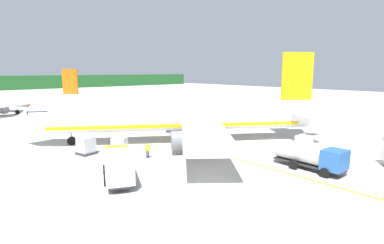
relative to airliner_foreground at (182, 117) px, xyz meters
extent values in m
cube|color=#B7B5AD|center=(9.15, 26.70, -3.49)|extent=(240.00, 320.00, 0.20)
cube|color=#1E5123|center=(9.15, 143.36, 0.12)|extent=(216.00, 6.00, 7.03)
cylinder|color=white|center=(-0.48, 0.31, 0.11)|extent=(32.20, 22.89, 3.80)
cone|color=white|center=(-16.54, 10.82, 0.11)|extent=(3.98, 4.33, 3.61)
cone|color=white|center=(15.92, -10.42, 0.51)|extent=(4.45, 4.45, 3.23)
cube|color=#192333|center=(-14.70, 9.62, 0.96)|extent=(3.78, 4.02, 0.60)
cube|color=white|center=(-3.81, -8.43, -0.56)|extent=(13.83, 15.43, 0.50)
cylinder|color=slate|center=(-3.81, -5.15, -1.76)|extent=(3.88, 3.59, 2.20)
cube|color=white|center=(6.20, 6.86, -0.56)|extent=(11.58, 16.42, 0.50)
cylinder|color=slate|center=(3.20, 5.56, -1.76)|extent=(3.88, 3.59, 2.20)
cube|color=#F2B20C|center=(13.33, -8.72, 5.26)|extent=(3.88, 2.71, 6.50)
cube|color=white|center=(13.33, -8.72, 0.51)|extent=(8.37, 10.45, 0.24)
cube|color=#F2B20C|center=(-0.48, 0.31, -0.94)|extent=(29.09, 20.76, 0.36)
cylinder|color=black|center=(-11.92, 7.80, -2.84)|extent=(1.11, 0.90, 1.10)
cylinder|color=gray|center=(-11.92, 7.80, -2.04)|extent=(0.20, 0.20, 0.50)
cylinder|color=black|center=(-0.64, -2.69, -2.84)|extent=(1.11, 0.90, 1.10)
cylinder|color=gray|center=(-0.64, -2.69, -2.04)|extent=(0.20, 0.20, 0.50)
cylinder|color=black|center=(2.20, 1.67, -2.84)|extent=(1.11, 0.90, 1.10)
cylinder|color=gray|center=(2.20, 1.67, -2.04)|extent=(0.20, 0.20, 0.50)
cylinder|color=white|center=(-9.42, 46.86, -0.51)|extent=(19.35, 26.19, 3.13)
cone|color=white|center=(-0.29, 33.56, -0.18)|extent=(3.68, 3.68, 2.66)
cylinder|color=slate|center=(-13.67, 43.74, -2.05)|extent=(2.98, 3.20, 1.81)
cube|color=white|center=(-2.29, 49.76, -1.06)|extent=(12.58, 11.55, 0.41)
cylinder|color=slate|center=(-4.99, 49.70, -2.05)|extent=(2.98, 3.20, 1.81)
cube|color=#D8590C|center=(-1.73, 35.67, 3.73)|extent=(2.29, 3.15, 5.35)
cube|color=white|center=(-1.73, 35.67, -0.18)|extent=(8.54, 7.02, 0.20)
cube|color=#D8590C|center=(-9.42, 46.86, -1.37)|extent=(17.54, 23.66, 0.30)
cylinder|color=black|center=(-10.48, 44.63, -2.94)|extent=(0.75, 0.91, 0.91)
cylinder|color=gray|center=(-10.48, 44.63, -2.28)|extent=(0.16, 0.16, 0.41)
cylinder|color=black|center=(-6.96, 47.05, -2.94)|extent=(0.75, 0.91, 0.91)
cylinder|color=gray|center=(-6.96, 47.05, -2.28)|extent=(0.16, 0.16, 0.41)
cube|color=yellow|center=(-12.60, -5.60, -1.89)|extent=(2.74, 2.54, 1.80)
cube|color=#192333|center=(-12.25, -4.83, -1.53)|extent=(1.72, 0.83, 0.94)
cube|color=white|center=(-13.93, -8.58, -1.82)|extent=(3.94, 5.20, 1.94)
cube|color=#262628|center=(-13.56, -7.75, -2.87)|extent=(4.07, 6.57, 0.16)
cylinder|color=black|center=(-13.72, -5.43, -2.94)|extent=(0.62, 0.94, 0.90)
cylinder|color=black|center=(-11.72, -6.33, -2.94)|extent=(0.62, 0.94, 0.90)
cylinder|color=black|center=(-14.93, -8.12, -2.94)|extent=(0.62, 0.94, 0.90)
cylinder|color=black|center=(-12.93, -9.03, -2.94)|extent=(0.62, 0.94, 0.90)
cube|color=#2659A5|center=(1.63, -19.55, -1.89)|extent=(2.22, 1.83, 1.80)
cube|color=#192333|center=(1.62, -20.40, -1.53)|extent=(1.85, 0.10, 0.94)
cylinder|color=silver|center=(1.68, -16.15, -1.89)|extent=(1.86, 4.76, 1.80)
cube|color=#262628|center=(1.66, -17.05, -2.87)|extent=(1.62, 6.81, 0.16)
cylinder|color=black|center=(2.74, -19.26, -2.94)|extent=(0.29, 0.90, 0.90)
cylinder|color=black|center=(0.54, -19.24, -2.94)|extent=(0.29, 0.90, 0.90)
cylinder|color=black|center=(2.78, -16.17, -2.94)|extent=(0.29, 0.90, 0.90)
cylinder|color=black|center=(0.58, -16.14, -2.94)|extent=(0.29, 0.90, 0.90)
cube|color=#333338|center=(-12.26, 2.31, -3.24)|extent=(2.19, 2.19, 0.30)
cube|color=#B2B7C1|center=(-12.26, 2.31, -2.25)|extent=(1.95, 1.95, 1.68)
cube|color=#B2B7C1|center=(-11.72, 2.45, -1.56)|extent=(1.04, 1.72, 0.57)
cube|color=#333338|center=(-8.91, 0.73, -3.24)|extent=(2.42, 2.42, 0.30)
cube|color=silver|center=(-8.91, 0.73, -2.38)|extent=(2.14, 2.14, 1.43)
cube|color=silver|center=(-9.32, 0.38, -1.81)|extent=(1.47, 1.57, 0.56)
cube|color=#333338|center=(7.95, -13.15, -3.24)|extent=(1.79, 1.79, 0.30)
cube|color=silver|center=(7.95, -13.15, -2.35)|extent=(1.58, 1.58, 1.49)
cube|color=silver|center=(7.98, -12.62, -1.75)|extent=(1.56, 0.69, 0.56)
cylinder|color=#191E33|center=(-7.78, -3.64, -2.99)|extent=(0.14, 0.14, 0.80)
cylinder|color=#191E33|center=(-7.91, -3.52, -2.99)|extent=(0.14, 0.14, 0.80)
cube|color=#CCE519|center=(-7.84, -3.58, -2.28)|extent=(0.47, 0.47, 0.60)
cube|color=silver|center=(-7.84, -3.58, -2.25)|extent=(0.48, 0.48, 0.06)
sphere|color=tan|center=(-7.84, -3.58, -1.87)|extent=(0.22, 0.22, 0.22)
cylinder|color=#CCE519|center=(-7.65, -3.77, -2.25)|extent=(0.09, 0.09, 0.57)
cylinder|color=#CCE519|center=(-8.03, -3.39, -2.25)|extent=(0.09, 0.09, 0.57)
cylinder|color=#191E33|center=(-10.73, -2.23, -2.95)|extent=(0.14, 0.14, 0.88)
cylinder|color=#191E33|center=(-10.76, -2.05, -2.95)|extent=(0.14, 0.14, 0.88)
cube|color=orange|center=(-10.75, -2.14, -2.19)|extent=(0.29, 0.47, 0.66)
cube|color=silver|center=(-10.75, -2.14, -2.15)|extent=(0.30, 0.48, 0.06)
sphere|color=tan|center=(-10.75, -2.14, -1.74)|extent=(0.24, 0.24, 0.24)
cylinder|color=orange|center=(-10.70, -2.41, -2.15)|extent=(0.09, 0.09, 0.62)
cylinder|color=orange|center=(-10.79, -1.87, -2.15)|extent=(0.09, 0.09, 0.62)
cube|color=yellow|center=(-0.89, -4.69, -3.39)|extent=(0.30, 60.00, 0.01)
camera|label=1|loc=(-25.37, -30.87, 6.00)|focal=28.44mm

